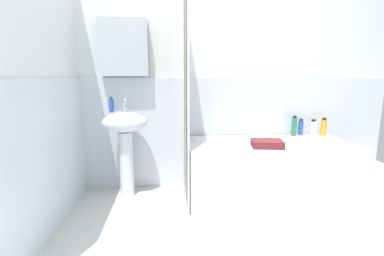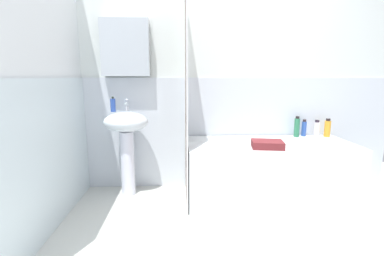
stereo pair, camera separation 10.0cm
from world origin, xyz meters
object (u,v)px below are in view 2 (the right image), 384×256
Objects in this scene: sink at (126,135)px; lotion_bottle at (297,127)px; bathtub at (268,170)px; conditioner_bottle at (304,128)px; towel_folded at (267,144)px; body_wash_bottle at (327,128)px; shampoo_bottle at (317,129)px; soap_dispenser at (113,105)px.

sink is 1.79m from lotion_bottle.
conditioner_bottle is (0.47, 0.29, 0.37)m from bathtub.
lotion_bottle is at bearing 3.28° from sink.
lotion_bottle reaches higher than towel_folded.
conditioner_bottle is at bearing 21.23° from lotion_bottle.
conditioner_bottle reaches higher than towel_folded.
towel_folded reaches higher than bathtub.
conditioner_bottle is at bearing 41.44° from towel_folded.
sink is 0.54× the size of bathtub.
towel_folded is (1.33, -0.35, -0.03)m from sink.
bathtub is 5.83× the size of towel_folded.
body_wash_bottle is at bearing -11.76° from conditioner_bottle.
towel_folded is (-0.09, -0.20, 0.32)m from bathtub.
lotion_bottle is at bearing 44.58° from towel_folded.
shampoo_bottle is 0.64× the size of towel_folded.
conditioner_bottle is (2.01, 0.11, -0.27)m from soap_dispenser.
soap_dispenser is at bearing 168.35° from sink.
shampoo_bottle is (0.60, 0.27, 0.37)m from bathtub.
body_wash_bottle is (2.12, 0.09, 0.03)m from sink.
conditioner_bottle is 0.10m from lotion_bottle.
soap_dispenser reaches higher than conditioner_bottle.
sink is at bearing -176.66° from shampoo_bottle.
shampoo_bottle is 0.23m from lotion_bottle.
sink is 1.47m from bathtub.
bathtub is 0.83m from body_wash_bottle.
sink reaches higher than body_wash_bottle.
towel_folded is at bearing -138.56° from conditioner_bottle.
sink reaches higher than lotion_bottle.
towel_folded is at bearing -113.79° from bathtub.
soap_dispenser is 0.56× the size of towel_folded.
sink is 0.32m from soap_dispenser.
lotion_bottle reaches higher than bathtub.
sink is 5.61× the size of soap_dispenser.
soap_dispenser is (-0.12, 0.03, 0.30)m from sink.
sink is at bearing 165.26° from towel_folded.
lotion_bottle is (-0.33, 0.01, 0.01)m from body_wash_bottle.
body_wash_bottle reaches higher than conditioner_bottle.
body_wash_bottle reaches higher than shampoo_bottle.
towel_folded is at bearing -135.42° from lotion_bottle.
sink reaches higher than conditioner_bottle.
conditioner_bottle is (1.89, 0.14, 0.03)m from sink.
shampoo_bottle is 0.98× the size of conditioner_bottle.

